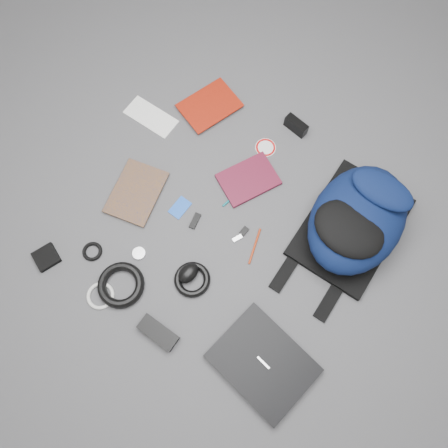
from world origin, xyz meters
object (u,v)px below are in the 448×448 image
Objects in this scene: comic_book at (116,185)px; compact_camera at (296,126)px; textbook_red at (197,92)px; pouch at (46,257)px; backpack at (357,219)px; power_brick at (158,333)px; mouse at (188,273)px; laptop at (263,363)px; dvd_case at (248,179)px.

comic_book is 2.46× the size of compact_camera.
pouch is (0.01, -0.89, -0.00)m from textbook_red.
textbook_red is (-0.82, 0.11, -0.09)m from backpack.
compact_camera is 0.69× the size of power_brick.
laptop is at bearing -9.18° from mouse.
power_brick is (-0.34, -0.14, 0.00)m from laptop.
comic_book is at bearing -115.53° from dvd_case.
mouse is (0.44, -0.10, 0.01)m from comic_book.
comic_book is 2.84× the size of mouse.
laptop is at bearing -24.98° from dvd_case.
pouch is at bearing -95.35° from dvd_case.
backpack is 2.05× the size of comic_book.
backpack is 0.46m from compact_camera.
mouse is (-0.36, -0.51, -0.08)m from backpack.
comic_book is (0.02, -0.52, -0.00)m from textbook_red.
comic_book reaches higher than dvd_case.
pouch reaches higher than comic_book.
laptop is 3.95× the size of pouch.
comic_book is 1.69× the size of power_brick.
dvd_case is at bearing -87.62° from compact_camera.
dvd_case is 1.52× the size of power_brick.
textbook_red is 0.77m from mouse.
power_brick is at bearing -79.66° from compact_camera.
power_brick is at bearing -117.28° from backpack.
textbook_red is 0.43m from compact_camera.
dvd_case is 2.65× the size of pouch.
textbook_red is at bearing 146.96° from laptop.
comic_book is 0.51m from dvd_case.
dvd_case is at bearing 96.12° from power_brick.
comic_book is 0.75m from compact_camera.
laptop is at bearing -91.27° from backpack.
backpack is at bearing 44.01° from pouch.
mouse reaches higher than dvd_case.
laptop reaches higher than textbook_red.
power_brick is (0.51, -0.84, 0.00)m from textbook_red.
textbook_red is at bearing 75.50° from comic_book.
laptop reaches higher than dvd_case.
dvd_case is at bearing -173.49° from backpack.
compact_camera is at bearing 147.30° from backpack.
backpack reaches higher than dvd_case.
textbook_red is 2.83× the size of pouch.
pouch is (-0.45, -0.27, -0.01)m from mouse.
mouse is (0.46, -0.61, 0.01)m from textbook_red.
dvd_case is (0.41, -0.19, -0.00)m from textbook_red.
mouse is at bearing 174.57° from laptop.
dvd_case is (0.39, 0.33, -0.00)m from comic_book.
backpack reaches higher than power_brick.
backpack is 2.28× the size of dvd_case.
power_brick reaches higher than laptop.
mouse is 0.52m from pouch.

